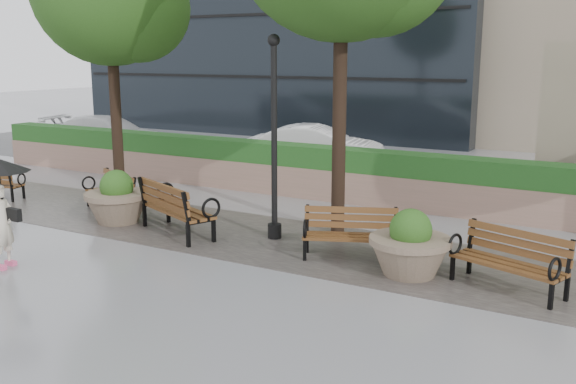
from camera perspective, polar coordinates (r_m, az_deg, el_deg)
The scene contains 14 objects.
ground at distance 11.07m, azimuth -12.27°, elevation -7.53°, with size 100.00×100.00×0.00m, color gray.
cobble_strip at distance 13.33m, azimuth -3.64°, elevation -3.87°, with size 28.00×3.20×0.01m, color #383330.
hedge_wall at distance 16.57m, azimuth 3.94°, elevation 1.64°, with size 24.00×0.80×1.35m.
asphalt_street at distance 20.31m, azimuth 8.84°, elevation 1.57°, with size 40.00×7.00×0.00m, color black.
bench_1 at distance 15.86m, azimuth -15.51°, elevation -0.71°, with size 1.81×1.27×0.91m.
bench_2 at distance 13.52m, azimuth -9.83°, elevation -2.38°, with size 2.19×1.54×1.10m.
bench_3 at distance 11.82m, azimuth 5.56°, elevation -4.63°, with size 1.83×1.29×0.92m.
bench_4 at distance 10.78m, azimuth 18.94°, elevation -6.85°, with size 1.90×1.24×0.96m.
planter_left at distance 14.71m, azimuth -14.92°, elevation -0.88°, with size 1.42×1.42×1.19m.
planter_right at distance 11.03m, azimuth 10.78°, elevation -5.06°, with size 1.38×1.38×1.16m.
lamppost at distance 12.74m, azimuth -1.23°, elevation 3.62°, with size 0.28×0.28×4.06m.
car_left at distance 25.12m, azimuth -15.63°, elevation 4.90°, with size 1.99×4.90×1.42m, color white.
car_right at distance 20.80m, azimuth 2.56°, elevation 3.95°, with size 1.53×4.38×1.44m, color white.
pedestrian at distance 12.15m, azimuth -24.15°, elevation -0.82°, with size 1.05×1.05×1.92m.
Camera 1 is at (7.07, -7.68, 3.67)m, focal length 40.00 mm.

